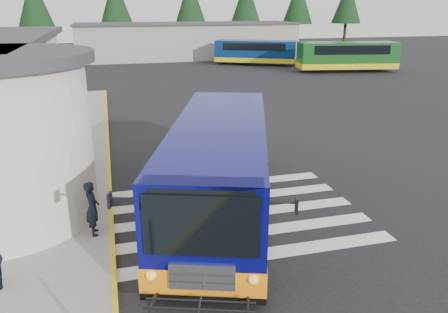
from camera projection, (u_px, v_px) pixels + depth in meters
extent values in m
plane|color=black|center=(238.00, 202.00, 14.30)|extent=(140.00, 140.00, 0.00)
cube|color=gold|center=(109.00, 170.00, 16.94)|extent=(0.12, 34.00, 0.16)
cube|color=black|center=(42.00, 138.00, 16.89)|extent=(0.08, 1.20, 2.20)
cube|color=#38383A|center=(50.00, 104.00, 16.58)|extent=(1.20, 1.80, 0.12)
cube|color=silver|center=(255.00, 255.00, 11.25)|extent=(8.00, 0.55, 0.01)
cube|color=silver|center=(242.00, 233.00, 12.35)|extent=(8.00, 0.55, 0.01)
cube|color=silver|center=(230.00, 215.00, 13.45)|extent=(8.00, 0.55, 0.01)
cube|color=silver|center=(221.00, 199.00, 14.54)|extent=(8.00, 0.55, 0.01)
cube|color=silver|center=(212.00, 185.00, 15.64)|extent=(8.00, 0.55, 0.01)
cube|color=gray|center=(187.00, 41.00, 53.47)|extent=(26.00, 8.00, 4.00)
cube|color=#38383A|center=(187.00, 23.00, 52.78)|extent=(26.40, 8.40, 0.20)
cylinder|color=black|center=(39.00, 41.00, 56.48)|extent=(0.44, 0.44, 3.60)
cone|color=black|center=(34.00, 0.00, 54.84)|extent=(4.40, 4.40, 6.40)
cylinder|color=black|center=(118.00, 40.00, 58.90)|extent=(0.44, 0.44, 3.60)
cone|color=black|center=(115.00, 0.00, 57.27)|extent=(4.40, 4.40, 6.40)
cylinder|color=black|center=(191.00, 38.00, 61.33)|extent=(0.44, 0.44, 3.60)
cone|color=black|center=(190.00, 1.00, 59.70)|extent=(4.40, 4.40, 6.40)
cylinder|color=black|center=(245.00, 37.00, 63.27)|extent=(0.44, 0.44, 3.60)
cone|color=black|center=(246.00, 1.00, 61.64)|extent=(4.40, 4.40, 6.40)
cylinder|color=black|center=(296.00, 36.00, 65.21)|extent=(0.44, 0.44, 3.60)
cone|color=black|center=(298.00, 1.00, 63.58)|extent=(4.40, 4.40, 6.40)
cylinder|color=black|center=(344.00, 35.00, 67.15)|extent=(0.44, 0.44, 3.60)
cone|color=black|center=(347.00, 1.00, 65.52)|extent=(4.40, 4.40, 6.40)
cube|color=#070857|center=(220.00, 163.00, 13.06)|extent=(5.50, 9.77, 2.46)
cube|color=orange|center=(220.00, 191.00, 13.37)|extent=(5.54, 9.81, 0.59)
cube|color=black|center=(220.00, 202.00, 13.48)|extent=(5.53, 9.80, 0.23)
cube|color=black|center=(201.00, 226.00, 8.47)|extent=(2.20, 0.80, 1.31)
cube|color=silver|center=(202.00, 277.00, 8.84)|extent=(1.31, 0.50, 0.58)
cube|color=black|center=(180.00, 138.00, 13.78)|extent=(2.26, 6.56, 0.94)
cube|color=black|center=(264.00, 140.00, 13.61)|extent=(2.26, 6.56, 0.94)
cylinder|color=black|center=(163.00, 250.00, 10.55)|extent=(0.62, 1.05, 1.01)
cylinder|color=black|center=(258.00, 254.00, 10.40)|extent=(0.62, 1.05, 1.01)
cylinder|color=black|center=(194.00, 166.00, 16.08)|extent=(0.62, 1.05, 1.01)
cylinder|color=black|center=(257.00, 168.00, 15.93)|extent=(0.62, 1.05, 1.01)
cube|color=black|center=(110.00, 200.00, 8.62)|extent=(0.11, 0.20, 0.31)
cube|color=black|center=(296.00, 206.00, 8.39)|extent=(0.11, 0.20, 0.31)
imported|color=black|center=(92.00, 208.00, 11.79)|extent=(0.43, 0.60, 1.54)
cube|color=navy|center=(255.00, 51.00, 47.35)|extent=(8.74, 6.02, 2.20)
cube|color=gold|center=(255.00, 59.00, 47.64)|extent=(8.78, 6.06, 0.48)
cube|color=black|center=(255.00, 46.00, 47.18)|extent=(7.06, 5.20, 0.76)
cube|color=#134A17|center=(347.00, 55.00, 42.21)|extent=(9.71, 4.22, 2.40)
cube|color=gold|center=(346.00, 65.00, 42.53)|extent=(9.75, 4.26, 0.52)
cube|color=black|center=(348.00, 49.00, 42.02)|extent=(7.66, 3.90, 0.84)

